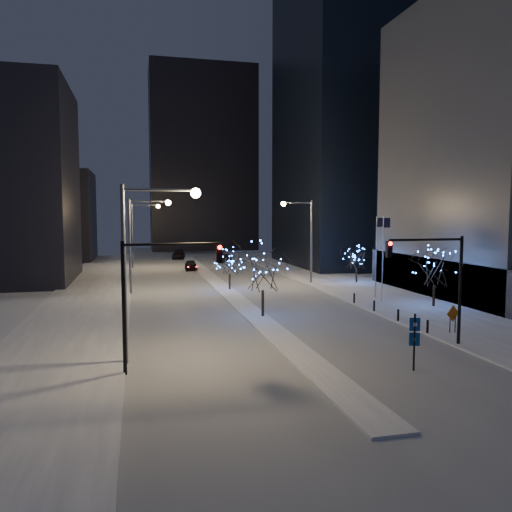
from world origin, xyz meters
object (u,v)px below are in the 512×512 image
object	(u,v)px
traffic_signal_east	(439,272)
holiday_tree_median_near	(263,267)
car_mid	(224,258)
construction_sign	(453,316)
holiday_tree_median_far	(230,262)
street_lamp_east	(304,230)
street_lamp_w_near	(143,248)
car_far	(179,255)
wayfinding_sign	(414,336)
street_lamp_w_mid	(140,232)
car_near	(191,265)
holiday_tree_plaza_near	(435,268)
street_lamp_w_far	(139,226)
holiday_tree_plaza_far	(357,257)
traffic_signal_west	(154,284)

from	to	relation	value
traffic_signal_east	holiday_tree_median_near	bearing A→B (deg)	126.94
car_mid	construction_sign	distance (m)	56.01
holiday_tree_median_far	street_lamp_east	bearing A→B (deg)	17.52
traffic_signal_east	street_lamp_w_near	bearing A→B (deg)	176.79
holiday_tree_median_near	car_far	bearing A→B (deg)	92.33
construction_sign	wayfinding_sign	bearing A→B (deg)	-150.22
street_lamp_w_mid	car_far	xyz separation A→B (m)	(7.20, 40.36, -5.70)
car_near	holiday_tree_median_far	size ratio (longest dim) A/B	0.96
street_lamp_w_mid	car_far	world-z (taller)	street_lamp_w_mid
car_near	holiday_tree_median_near	xyz separation A→B (m)	(2.00, -35.70, 3.41)
street_lamp_w_mid	street_lamp_east	bearing A→B (deg)	8.96
street_lamp_east	construction_sign	size ratio (longest dim) A/B	5.21
street_lamp_w_near	holiday_tree_plaza_near	size ratio (longest dim) A/B	1.87
street_lamp_w_far	holiday_tree_median_far	bearing A→B (deg)	-69.34
holiday_tree_plaza_far	holiday_tree_plaza_near	bearing A→B (deg)	-89.62
traffic_signal_west	construction_sign	distance (m)	21.03
car_far	street_lamp_w_near	bearing A→B (deg)	-88.22
wayfinding_sign	street_lamp_w_mid	bearing A→B (deg)	135.88
traffic_signal_east	construction_sign	distance (m)	5.34
car_near	car_mid	xyz separation A→B (m)	(7.05, 11.43, -0.06)
car_far	holiday_tree_median_far	bearing A→B (deg)	-78.76
street_lamp_w_near	traffic_signal_east	world-z (taller)	street_lamp_w_near
car_mid	holiday_tree_median_far	world-z (taller)	holiday_tree_median_far
street_lamp_east	holiday_tree_plaza_near	bearing A→B (deg)	-69.52
street_lamp_east	holiday_tree_plaza_far	distance (m)	7.17
traffic_signal_west	wayfinding_sign	bearing A→B (deg)	-12.14
street_lamp_w_mid	holiday_tree_median_far	size ratio (longest dim) A/B	2.19
car_near	holiday_tree_plaza_near	size ratio (longest dim) A/B	0.82
street_lamp_east	holiday_tree_plaza_near	size ratio (longest dim) A/B	1.87
street_lamp_east	traffic_signal_west	distance (m)	35.30
street_lamp_w_mid	holiday_tree_median_far	xyz separation A→B (m)	(9.44, -0.03, -3.35)
street_lamp_w_near	street_lamp_w_mid	size ratio (longest dim) A/B	1.00
street_lamp_w_near	car_far	distance (m)	66.00
car_mid	wayfinding_sign	bearing A→B (deg)	84.85
car_mid	street_lamp_w_near	bearing A→B (deg)	71.18
traffic_signal_east	car_far	xyz separation A→B (m)	(-10.68, 66.36, -3.97)
car_near	holiday_tree_plaza_far	size ratio (longest dim) A/B	0.94
street_lamp_east	car_mid	distance (m)	30.25
street_lamp_w_far	traffic_signal_east	distance (m)	54.07
car_mid	car_far	size ratio (longest dim) A/B	0.76
car_near	car_far	xyz separation A→B (m)	(-0.24, 19.43, 0.05)
car_far	holiday_tree_median_near	size ratio (longest dim) A/B	0.82
traffic_signal_west	street_lamp_east	bearing A→B (deg)	58.31
car_mid	street_lamp_w_far	bearing A→B (deg)	22.27
holiday_tree_plaza_near	car_near	bearing A→B (deg)	117.16
holiday_tree_plaza_near	construction_sign	bearing A→B (deg)	-116.08
car_mid	holiday_tree_plaza_near	xyz separation A→B (m)	(10.92, -46.45, 2.90)
street_lamp_w_near	car_mid	bearing A→B (deg)	75.82
street_lamp_w_far	car_mid	xyz separation A→B (m)	(14.49, 7.35, -5.81)
street_lamp_w_mid	traffic_signal_west	world-z (taller)	street_lamp_w_mid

